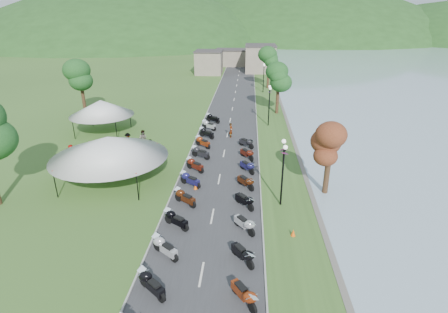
{
  "coord_description": "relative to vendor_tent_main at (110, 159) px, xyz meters",
  "views": [
    {
      "loc": [
        2.33,
        -5.33,
        13.55
      ],
      "look_at": [
        0.27,
        24.08,
        1.3
      ],
      "focal_mm": 28.0,
      "sensor_mm": 36.0,
      "label": 1
    }
  ],
  "objects": [
    {
      "name": "far_building",
      "position": [
        7.2,
        63.82,
        0.5
      ],
      "size": [
        18.0,
        16.0,
        5.0
      ],
      "primitive_type": "cube",
      "color": "gray",
      "rests_on": "ground"
    },
    {
      "name": "moto_row_left",
      "position": [
        6.92,
        -2.17,
        -1.45
      ],
      "size": [
        2.6,
        41.84,
        1.1
      ],
      "primitive_type": null,
      "color": "#331411",
      "rests_on": "ground"
    },
    {
      "name": "pedestrian_c",
      "position": [
        -1.03,
        7.46,
        -2.0
      ],
      "size": [
        0.86,
        1.23,
        1.76
      ],
      "primitive_type": "imported",
      "rotation": [
        0.0,
        0.0,
        5.09
      ],
      "color": "slate",
      "rests_on": "ground"
    },
    {
      "name": "hills_backdrop",
      "position": [
        9.2,
        178.82,
        -2.0
      ],
      "size": [
        360.0,
        120.0,
        76.0
      ],
      "primitive_type": null,
      "color": "#285621",
      "rests_on": "ground"
    },
    {
      "name": "vendor_tent_side",
      "position": [
        -5.72,
        12.55,
        0.0
      ],
      "size": [
        4.97,
        4.97,
        4.0
      ],
      "primitive_type": null,
      "color": "silver",
      "rests_on": "ground"
    },
    {
      "name": "tree_lakeside",
      "position": [
        17.94,
        -0.96,
        1.13
      ],
      "size": [
        2.25,
        2.25,
        6.25
      ],
      "primitive_type": null,
      "color": "#235C23",
      "rests_on": "ground"
    },
    {
      "name": "vendor_tent_main",
      "position": [
        0.0,
        0.0,
        0.0
      ],
      "size": [
        6.52,
        6.52,
        4.0
      ],
      "primitive_type": null,
      "color": "silver",
      "rests_on": "ground"
    },
    {
      "name": "pedestrian_b",
      "position": [
        0.36,
        8.22,
        -2.0
      ],
      "size": [
        0.99,
        0.66,
        1.89
      ],
      "primitive_type": "imported",
      "rotation": [
        0.0,
        0.0,
        2.96
      ],
      "color": "slate",
      "rests_on": "ground"
    },
    {
      "name": "moto_row_right",
      "position": [
        11.53,
        -5.24,
        -1.45
      ],
      "size": [
        2.6,
        30.46,
        1.1
      ],
      "primitive_type": null,
      "color": "#331411",
      "rests_on": "ground"
    },
    {
      "name": "road",
      "position": [
        9.2,
        18.82,
        -1.99
      ],
      "size": [
        7.0,
        120.0,
        0.02
      ],
      "primitive_type": "cube",
      "color": "#39393B",
      "rests_on": "ground"
    },
    {
      "name": "pedestrian_a",
      "position": [
        1.22,
        4.79,
        -2.0
      ],
      "size": [
        0.74,
        0.76,
        1.69
      ],
      "primitive_type": "imported",
      "rotation": [
        0.0,
        0.0,
        0.88
      ],
      "color": "slate",
      "rests_on": "ground"
    }
  ]
}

